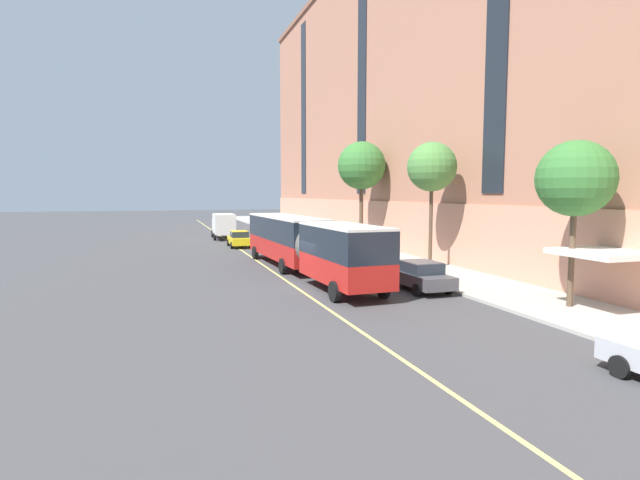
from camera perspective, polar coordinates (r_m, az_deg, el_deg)
name	(u,v)px	position (r m, az deg, el deg)	size (l,w,h in m)	color
ground_plane	(315,287)	(27.44, -0.63, -5.39)	(260.00, 260.00, 0.00)	#424244
sidewalk	(429,270)	(33.69, 12.30, -3.37)	(5.13, 160.00, 0.15)	#ADA89E
apartment_facade	(578,34)	(37.50, 27.44, 20.13)	(15.20, 110.00, 30.13)	#B2755B
city_bus	(304,242)	(31.64, -1.87, -0.21)	(3.62, 20.00, 3.51)	red
parked_car_black_0	(321,244)	(42.69, 0.15, -0.46)	(1.99, 4.35, 1.56)	black
parked_car_darkgray_1	(284,233)	(55.33, -4.15, 0.86)	(2.02, 4.50, 1.56)	#4C4C51
parked_car_darkgray_3	(419,275)	(26.96, 11.28, -3.99)	(2.05, 4.69, 1.56)	#4C4C51
parked_car_navy_4	(367,259)	(33.25, 5.38, -2.16)	(1.99, 4.49, 1.56)	navy
box_truck	(223,225)	(56.77, -10.98, 1.74)	(2.55, 6.71, 2.83)	silver
taxi_cab	(239,239)	(48.13, -9.23, 0.13)	(2.01, 4.46, 1.56)	yellow
street_tree_near_corner	(575,179)	(24.29, 27.16, 6.22)	(3.30, 3.30, 7.26)	brown
street_tree_mid_block	(432,167)	(33.81, 12.67, 8.11)	(3.24, 3.24, 8.32)	brown
street_tree_far_uptown	(362,166)	(44.50, 4.77, 8.42)	(4.22, 4.22, 9.51)	brown
lane_centerline	(284,279)	(30.02, -4.17, -4.46)	(0.16, 140.00, 0.01)	#E0D66B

